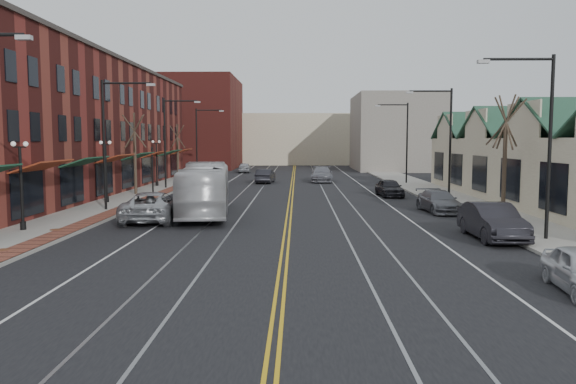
{
  "coord_description": "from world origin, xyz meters",
  "views": [
    {
      "loc": [
        0.51,
        -18.68,
        4.52
      ],
      "look_at": [
        0.05,
        8.09,
        2.0
      ],
      "focal_mm": 35.0,
      "sensor_mm": 36.0,
      "label": 1
    }
  ],
  "objects_px": {
    "parked_car_b": "(492,221)",
    "parked_car_d": "(389,188)",
    "parked_suv": "(152,206)",
    "parked_car_c": "(439,201)",
    "transit_bus": "(205,189)"
  },
  "relations": [
    {
      "from": "parked_car_b",
      "to": "parked_car_c",
      "type": "bearing_deg",
      "value": 89.26
    },
    {
      "from": "parked_car_b",
      "to": "transit_bus",
      "type": "bearing_deg",
      "value": 150.07
    },
    {
      "from": "transit_bus",
      "to": "parked_suv",
      "type": "height_order",
      "value": "transit_bus"
    },
    {
      "from": "parked_suv",
      "to": "parked_car_b",
      "type": "distance_m",
      "value": 17.65
    },
    {
      "from": "parked_car_c",
      "to": "parked_suv",
      "type": "bearing_deg",
      "value": -171.27
    },
    {
      "from": "parked_suv",
      "to": "parked_car_d",
      "type": "height_order",
      "value": "parked_suv"
    },
    {
      "from": "parked_car_b",
      "to": "parked_car_d",
      "type": "height_order",
      "value": "parked_car_b"
    },
    {
      "from": "transit_bus",
      "to": "parked_suv",
      "type": "distance_m",
      "value": 3.68
    },
    {
      "from": "parked_car_b",
      "to": "parked_car_d",
      "type": "xyz_separation_m",
      "value": [
        -1.54,
        18.99,
        -0.12
      ]
    },
    {
      "from": "parked_suv",
      "to": "parked_car_b",
      "type": "bearing_deg",
      "value": 158.1
    },
    {
      "from": "parked_car_b",
      "to": "parked_car_d",
      "type": "relative_size",
      "value": 1.2
    },
    {
      "from": "parked_car_b",
      "to": "parked_suv",
      "type": "bearing_deg",
      "value": 161.46
    },
    {
      "from": "transit_bus",
      "to": "parked_car_b",
      "type": "distance_m",
      "value": 16.4
    },
    {
      "from": "parked_car_b",
      "to": "parked_car_c",
      "type": "distance_m",
      "value": 9.51
    },
    {
      "from": "parked_car_c",
      "to": "parked_car_d",
      "type": "distance_m",
      "value": 9.61
    }
  ]
}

